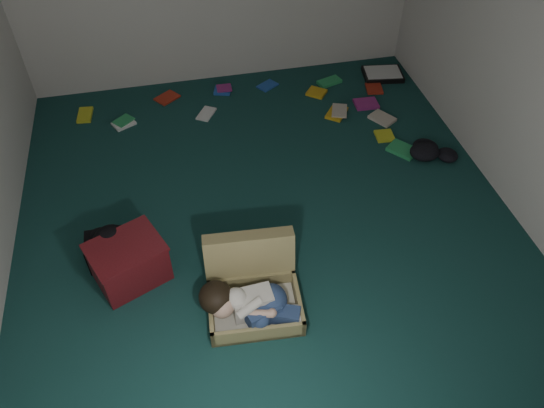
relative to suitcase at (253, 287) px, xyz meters
name	(u,v)px	position (x,y,z in m)	size (l,w,h in m)	color
floor	(268,221)	(0.26, 0.71, -0.14)	(4.50, 4.50, 0.00)	#153D3A
suitcase	(253,287)	(0.00, 0.00, 0.00)	(0.68, 0.67, 0.47)	#9A8C55
person	(249,303)	(-0.06, -0.16, 0.04)	(0.68, 0.37, 0.29)	beige
maroon_bin	(129,262)	(-0.83, 0.38, 0.04)	(0.62, 0.56, 0.35)	#5A1217
backpack	(111,248)	(-0.96, 0.58, -0.01)	(0.44, 0.35, 0.26)	black
clothing_pile	(438,152)	(1.96, 1.17, -0.08)	(0.39, 0.32, 0.12)	black
paper_tray	(383,74)	(1.96, 2.58, -0.11)	(0.46, 0.37, 0.06)	black
book_scatter	(283,107)	(0.75, 2.23, -0.13)	(3.25, 1.61, 0.02)	yellow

